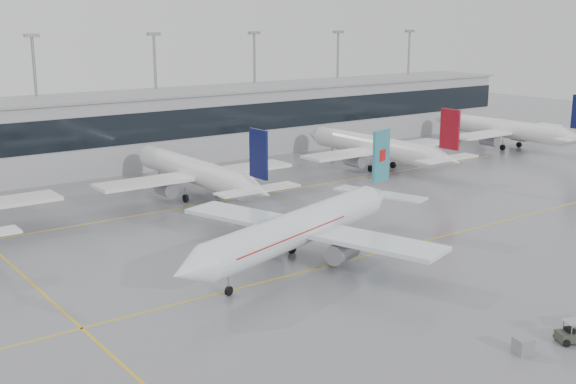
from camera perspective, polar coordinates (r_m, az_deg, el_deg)
ground at (r=77.28m, az=5.32°, el=-5.27°), size 320.00×320.00×0.00m
taxi_line_main at (r=77.28m, az=5.32°, el=-5.26°), size 120.00×0.25×0.01m
taxi_line_north at (r=100.67m, az=-6.10°, el=-0.86°), size 120.00×0.25×0.01m
taxi_line_cross at (r=76.05m, az=-20.04°, el=-6.36°), size 0.25×60.00×0.01m
terminal at (r=127.67m, az=-13.51°, el=4.61°), size 180.00×15.00×12.00m
terminal_glass at (r=120.61m, az=-12.12°, el=4.91°), size 180.00×0.20×5.00m
terminal_roof at (r=126.92m, az=-13.66°, el=7.38°), size 182.00×16.00×0.40m
light_masts at (r=132.34m, az=-14.72°, el=8.05°), size 156.40×1.00×22.60m
air_canada_jet at (r=75.23m, az=1.37°, el=-2.68°), size 37.05×30.47×12.00m
parked_jet_c at (r=102.97m, az=-7.20°, el=1.55°), size 29.64×36.96×11.72m
parked_jet_d at (r=123.55m, az=7.10°, el=3.52°), size 29.64×36.96×11.72m
parked_jet_e at (r=149.58m, az=16.92°, el=4.75°), size 29.64×36.96×11.72m
baggage_tug at (r=61.81m, az=21.58°, el=-10.45°), size 3.71×2.48×1.81m
gse_unit at (r=58.59m, az=18.08°, el=-11.49°), size 1.52×1.45×1.28m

